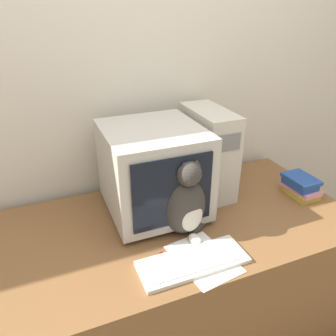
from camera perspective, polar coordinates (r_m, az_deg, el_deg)
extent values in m
cube|color=beige|center=(1.82, -5.33, 12.19)|extent=(7.00, 0.05, 2.50)
cube|color=brown|center=(1.85, 0.75, -18.96)|extent=(1.79, 0.86, 0.75)
cube|color=#BCB7AD|center=(1.69, -2.45, -6.79)|extent=(0.32, 0.29, 0.02)
cube|color=#BCB7AD|center=(1.58, -2.60, -0.13)|extent=(0.45, 0.48, 0.42)
cube|color=black|center=(1.39, 0.85, -4.33)|extent=(0.36, 0.01, 0.32)
cube|color=beige|center=(1.78, 6.96, 2.80)|extent=(0.18, 0.38, 0.47)
cube|color=slate|center=(1.58, 10.59, 4.40)|extent=(0.12, 0.01, 0.08)
cube|color=silver|center=(1.39, 4.36, -15.99)|extent=(0.45, 0.17, 0.02)
cube|color=beige|center=(1.38, 4.37, -15.67)|extent=(0.40, 0.13, 0.00)
ellipsoid|color=#38332D|center=(1.47, 2.81, -6.46)|extent=(0.22, 0.19, 0.28)
ellipsoid|color=beige|center=(1.44, 4.16, -8.34)|extent=(0.12, 0.06, 0.16)
sphere|color=#38332D|center=(1.36, 3.64, -0.94)|extent=(0.13, 0.13, 0.11)
cone|color=#38332D|center=(1.33, 2.68, 0.43)|extent=(0.04, 0.04, 0.03)
cone|color=#38332D|center=(1.36, 4.95, 1.03)|extent=(0.04, 0.04, 0.03)
ellipsoid|color=beige|center=(1.48, 4.77, -12.24)|extent=(0.06, 0.08, 0.04)
cylinder|color=#38332D|center=(1.58, 5.83, -9.64)|extent=(0.16, 0.11, 0.03)
cube|color=gold|center=(1.95, 22.00, -3.99)|extent=(0.12, 0.19, 0.03)
cube|color=pink|center=(1.94, 22.09, -3.21)|extent=(0.14, 0.21, 0.03)
cube|color=#234793|center=(1.92, 22.00, -2.51)|extent=(0.12, 0.17, 0.03)
cube|color=#234793|center=(1.91, 22.19, -1.75)|extent=(0.14, 0.18, 0.02)
cylinder|color=maroon|center=(1.40, -2.97, -15.78)|extent=(0.12, 0.07, 0.01)
cube|color=white|center=(1.41, 6.12, -15.42)|extent=(0.25, 0.32, 0.00)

